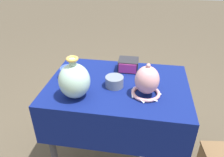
{
  "coord_description": "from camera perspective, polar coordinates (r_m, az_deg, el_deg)",
  "views": [
    {
      "loc": [
        0.16,
        -1.2,
        1.49
      ],
      "look_at": [
        -0.02,
        -0.1,
        0.83
      ],
      "focal_mm": 35.0,
      "sensor_mm": 36.0,
      "label": 1
    }
  ],
  "objects": [
    {
      "name": "mosaic_tile_box",
      "position": [
        1.57,
        4.26,
        3.6
      ],
      "size": [
        0.14,
        0.13,
        0.08
      ],
      "rotation": [
        0.0,
        0.0,
        0.01
      ],
      "color": "#232328",
      "rests_on": "display_table"
    },
    {
      "name": "vase_tall_bulbous",
      "position": [
        1.27,
        -9.79,
        -0.52
      ],
      "size": [
        0.18,
        0.18,
        0.25
      ],
      "color": "#A8CCB7",
      "rests_on": "display_table"
    },
    {
      "name": "display_table",
      "position": [
        1.47,
        1.4,
        -4.89
      ],
      "size": [
        0.91,
        0.65,
        0.74
      ],
      "color": "#38383D",
      "rests_on": "ground_plane"
    },
    {
      "name": "pot_squat_slate",
      "position": [
        1.38,
        0.63,
        -0.81
      ],
      "size": [
        0.12,
        0.12,
        0.07
      ],
      "primitive_type": "cylinder",
      "color": "slate",
      "rests_on": "display_table"
    },
    {
      "name": "vase_dome_bell",
      "position": [
        1.29,
        9.08,
        -0.94
      ],
      "size": [
        0.18,
        0.19,
        0.21
      ],
      "color": "#D19399",
      "rests_on": "display_table"
    },
    {
      "name": "cup_wide_cobalt",
      "position": [
        1.51,
        -11.36,
        1.72
      ],
      "size": [
        0.11,
        0.11,
        0.07
      ],
      "color": "#3851A8",
      "rests_on": "display_table"
    }
  ]
}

